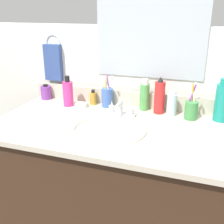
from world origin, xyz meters
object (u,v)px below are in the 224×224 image
Objects in this scene: bottle_mouthwash_teal at (223,102)px; bottle_soap_pink at (68,93)px; hand_towel at (53,63)px; bottle_oil_amber at (93,98)px; bottle_spray_red at (159,97)px; faucet at (121,111)px; cup_green at (191,109)px; cup_blue_plastic at (107,97)px; soap_bar at (82,105)px; bottle_gel_clear at (172,104)px; bottle_toner_green at (145,96)px; bottle_cream_purple at (46,92)px.

bottle_soap_pink is (-0.84, -0.04, -0.02)m from bottle_mouthwash_teal.
bottle_oil_amber is (0.29, -0.06, -0.18)m from hand_towel.
bottle_oil_amber is at bearing 177.15° from bottle_spray_red.
faucet is 0.22m from bottle_spray_red.
cup_green is 1.03× the size of cup_blue_plastic.
soap_bar is at bearing -125.35° from bottle_oil_amber.
bottle_gel_clear reaches higher than soap_bar.
cup_green is at bearing -13.31° from bottle_toner_green.
hand_towel is at bearing 169.38° from cup_blue_plastic.
bottle_spray_red reaches higher than faucet.
bottle_toner_green reaches higher than faucet.
bottle_cream_purple reaches higher than faucet.
soap_bar is at bearing -178.93° from cup_green.
bottle_spray_red is at bearing -1.92° from cup_blue_plastic.
bottle_soap_pink is 1.99× the size of bottle_oil_amber.
faucet is at bearing -13.35° from soap_bar.
bottle_mouthwash_teal is 2.31× the size of bottle_cream_purple.
bottle_spray_red is at bearing 171.30° from bottle_gel_clear.
hand_towel is 2.47× the size of bottle_oil_amber.
bottle_toner_green is at bearing 53.70° from faucet.
bottle_toner_green is at bearing 11.60° from soap_bar.
hand_towel is 1.19× the size of cup_blue_plastic.
cup_blue_plastic is at bearing 135.47° from faucet.
soap_bar is at bearing -27.34° from hand_towel.
bottle_spray_red is at bearing -1.70° from bottle_cream_purple.
bottle_toner_green is at bearing -5.15° from hand_towel.
faucet is at bearing -30.72° from bottle_oil_amber.
hand_towel is 0.70m from bottle_spray_red.
bottle_spray_red is (-0.07, 0.01, 0.03)m from bottle_gel_clear.
bottle_spray_red is (0.18, 0.10, 0.06)m from faucet.
bottle_oil_amber is at bearing 149.28° from faucet.
bottle_cream_purple is at bearing 177.69° from bottle_gel_clear.
bottle_cream_purple is 0.88m from cup_green.
bottle_oil_amber is (0.13, 0.07, -0.04)m from bottle_soap_pink.
cup_green reaches higher than cup_blue_plastic.
hand_towel reaches higher than bottle_toner_green.
cup_blue_plastic is (-0.30, 0.01, -0.03)m from bottle_spray_red.
soap_bar is (-0.35, -0.07, -0.07)m from bottle_toner_green.
bottle_spray_red reaches higher than bottle_toner_green.
bottle_toner_green is at bearing 4.76° from cup_blue_plastic.
bottle_toner_green is 0.95× the size of cup_blue_plastic.
bottle_soap_pink is (-0.59, -0.04, 0.01)m from bottle_gel_clear.
bottle_cream_purple is 0.41m from cup_blue_plastic.
bottle_toner_green reaches higher than bottle_oil_amber.
bottle_gel_clear is 0.69× the size of cup_green.
bottle_spray_red is 3.15× the size of soap_bar.
cup_blue_plastic reaches higher than bottle_gel_clear.
cup_blue_plastic reaches higher than faucet.
bottle_cream_purple is 0.32m from bottle_oil_amber.
bottle_spray_red is 1.06× the size of cup_green.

